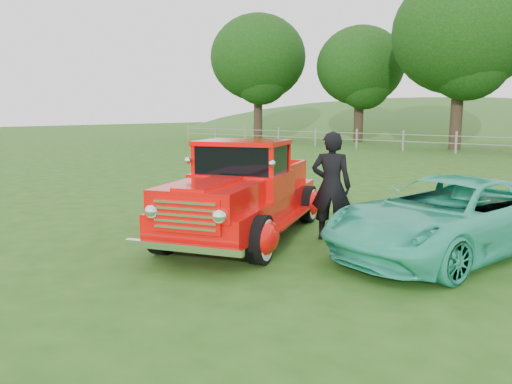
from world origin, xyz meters
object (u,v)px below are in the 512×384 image
Objects in this scene: tree_near_west at (462,33)px; man at (331,186)px; tree_far_west at (258,58)px; red_pickup at (244,194)px; teal_sedan at (448,217)px; tree_mid_west at (360,66)px.

man is at bearing -77.74° from tree_near_west.
tree_far_west is 32.74m from man.
red_pickup is 1.18× the size of teal_sedan.
red_pickup is (11.73, -27.23, -4.75)m from tree_mid_west.
tree_mid_west is 29.84m from man.
tree_mid_west is 30.51m from teal_sedan.
teal_sedan is (7.04, -23.08, -6.18)m from tree_near_west.
tree_near_west is at bearing 122.09° from teal_sedan.
red_pickup is 2.71× the size of man.
tree_far_west is 8.30m from tree_mid_west.
man is at bearing -154.91° from teal_sedan.
man reaches higher than red_pickup.
tree_mid_west is 0.81× the size of tree_near_west.
tree_far_west reaches higher than man.
tree_near_west is at bearing -101.21° from man.
red_pickup is (19.73, -25.23, -5.69)m from tree_far_west.
tree_far_west is at bearing 176.42° from tree_near_west.
tree_far_west is 33.84m from teal_sedan.
man is (21.09, -24.42, -5.51)m from tree_far_west.
tree_near_west is (8.00, -3.00, 1.25)m from tree_mid_west.
tree_mid_west is at bearing -87.12° from man.
man reaches higher than teal_sedan.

